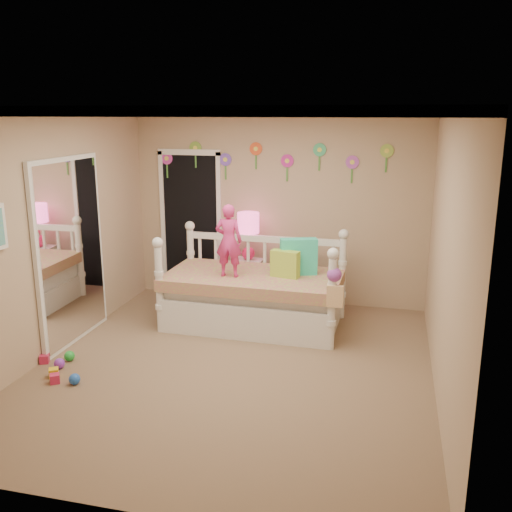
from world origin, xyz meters
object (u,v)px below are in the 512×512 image
(table_lamp, at_px, (248,229))
(daybed, at_px, (254,279))
(child, at_px, (229,241))
(nightstand, at_px, (248,282))

(table_lamp, bearing_deg, daybed, -70.57)
(child, height_order, nightstand, child)
(daybed, xyz_separation_m, nightstand, (-0.25, 0.72, -0.27))
(child, distance_m, nightstand, 1.18)
(child, xyz_separation_m, nightstand, (0.01, 0.89, -0.77))
(child, bearing_deg, daybed, -149.67)
(daybed, bearing_deg, child, -145.71)
(daybed, bearing_deg, nightstand, 110.60)
(nightstand, height_order, table_lamp, table_lamp)
(daybed, distance_m, nightstand, 0.81)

